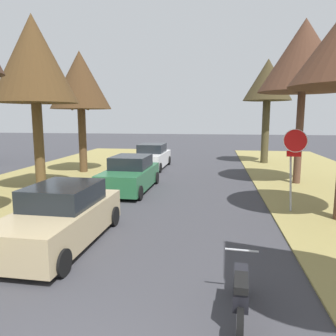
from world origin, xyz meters
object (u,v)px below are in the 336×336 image
at_px(parked_sedan_white, 152,157).
at_px(street_tree_left_far, 80,81).
at_px(street_tree_left_mid_b, 34,60).
at_px(parked_sedan_green, 130,175).
at_px(stop_sign_far, 294,152).
at_px(street_tree_right_far, 268,82).
at_px(street_tree_right_mid_b, 304,56).
at_px(parked_sedan_tan, 62,217).
at_px(parked_motorcycle, 241,292).

bearing_deg(parked_sedan_white, street_tree_left_far, -148.28).
bearing_deg(street_tree_left_mid_b, parked_sedan_green, 11.36).
xyz_separation_m(stop_sign_far, parked_sedan_white, (-6.81, 9.19, -1.41)).
xyz_separation_m(street_tree_right_far, street_tree_left_far, (-11.40, -5.53, -0.37)).
bearing_deg(street_tree_right_far, stop_sign_far, -93.91).
bearing_deg(street_tree_right_mid_b, street_tree_left_far, 171.78).
bearing_deg(parked_sedan_green, street_tree_right_mid_b, 17.81).
distance_m(street_tree_left_far, parked_sedan_tan, 12.30).
relative_size(stop_sign_far, parked_sedan_white, 0.65).
bearing_deg(street_tree_left_far, parked_motorcycle, -58.19).
bearing_deg(street_tree_left_far, parked_sedan_tan, -70.20).
bearing_deg(stop_sign_far, parked_sedan_green, 158.23).
distance_m(street_tree_right_mid_b, parked_sedan_white, 10.65).
xyz_separation_m(parked_sedan_tan, parked_motorcycle, (4.46, -2.70, -0.24)).
bearing_deg(stop_sign_far, parked_sedan_white, 126.56).
xyz_separation_m(street_tree_right_mid_b, street_tree_left_far, (-11.95, 1.73, -0.80)).
bearing_deg(street_tree_right_far, street_tree_right_mid_b, -85.69).
relative_size(street_tree_right_mid_b, parked_sedan_tan, 1.77).
height_order(street_tree_right_far, parked_sedan_green, street_tree_right_far).
relative_size(stop_sign_far, parked_sedan_tan, 0.65).
bearing_deg(parked_sedan_green, street_tree_left_far, 133.36).
xyz_separation_m(street_tree_right_mid_b, parked_sedan_tan, (-8.09, -8.98, -5.46)).
distance_m(parked_sedan_tan, parked_sedan_green, 6.44).
distance_m(stop_sign_far, street_tree_left_far, 13.01).
bearing_deg(street_tree_left_mid_b, street_tree_right_far, 43.11).
height_order(street_tree_right_mid_b, street_tree_left_mid_b, street_tree_right_mid_b).
height_order(street_tree_right_far, parked_sedan_tan, street_tree_right_far).
bearing_deg(stop_sign_far, street_tree_right_far, 86.09).
bearing_deg(street_tree_left_mid_b, stop_sign_far, -9.82).
distance_m(street_tree_left_mid_b, parked_sedan_white, 9.64).
relative_size(street_tree_right_mid_b, parked_motorcycle, 3.84).
xyz_separation_m(stop_sign_far, street_tree_left_far, (-10.55, 6.87, 3.25)).
height_order(street_tree_left_mid_b, parked_motorcycle, street_tree_left_mid_b).
bearing_deg(parked_sedan_white, stop_sign_far, -53.44).
bearing_deg(parked_sedan_white, parked_sedan_tan, -89.50).
xyz_separation_m(stop_sign_far, street_tree_right_mid_b, (1.39, 5.15, 4.05)).
xyz_separation_m(street_tree_left_mid_b, parked_sedan_white, (3.65, 7.37, -5.01)).
relative_size(street_tree_left_mid_b, parked_sedan_green, 1.71).
xyz_separation_m(street_tree_right_mid_b, parked_sedan_green, (-7.92, -2.54, -5.46)).
bearing_deg(parked_sedan_white, street_tree_right_mid_b, -26.21).
distance_m(parked_sedan_tan, parked_sedan_white, 13.02).
height_order(street_tree_right_mid_b, parked_sedan_green, street_tree_right_mid_b).
height_order(stop_sign_far, street_tree_right_far, street_tree_right_far).
bearing_deg(parked_sedan_green, street_tree_right_far, 53.05).
bearing_deg(street_tree_right_far, parked_motorcycle, -99.24).
distance_m(parked_sedan_white, parked_motorcycle, 16.38).
xyz_separation_m(street_tree_left_mid_b, parked_motorcycle, (8.23, -8.35, -5.25)).
relative_size(parked_sedan_green, parked_motorcycle, 2.17).
xyz_separation_m(stop_sign_far, parked_sedan_tan, (-6.70, -3.83, -1.41)).
distance_m(street_tree_left_mid_b, parked_sedan_green, 6.43).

